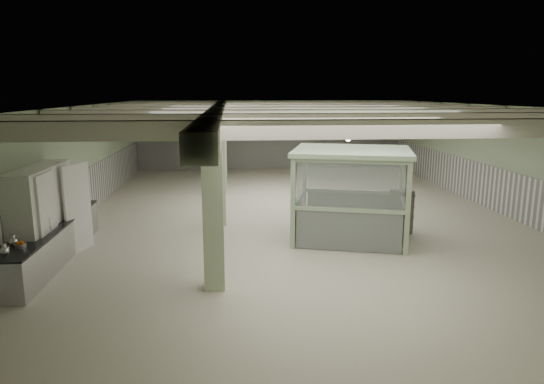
{
  "coord_description": "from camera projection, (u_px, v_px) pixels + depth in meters",
  "views": [
    {
      "loc": [
        -2.14,
        -15.64,
        4.04
      ],
      "look_at": [
        -0.99,
        -2.45,
        1.3
      ],
      "focal_mm": 32.0,
      "sensor_mm": 36.0,
      "label": 1
    }
  ],
  "objects": [
    {
      "name": "floor",
      "position": [
        295.0,
        215.0,
        16.26
      ],
      "size": [
        20.0,
        20.0,
        0.0
      ],
      "primitive_type": "plane",
      "color": "beige",
      "rests_on": "ground"
    },
    {
      "name": "ceiling",
      "position": [
        296.0,
        106.0,
        15.53
      ],
      "size": [
        14.0,
        20.0,
        0.02
      ],
      "primitive_type": "cube",
      "color": "beige",
      "rests_on": "wall_back"
    },
    {
      "name": "wall_back",
      "position": [
        270.0,
        135.0,
        25.65
      ],
      "size": [
        14.0,
        0.02,
        3.6
      ],
      "primitive_type": "cube",
      "color": "#A6BD97",
      "rests_on": "floor"
    },
    {
      "name": "wall_front",
      "position": [
        401.0,
        272.0,
        6.14
      ],
      "size": [
        14.0,
        0.02,
        3.6
      ],
      "primitive_type": "cube",
      "color": "#A6BD97",
      "rests_on": "floor"
    },
    {
      "name": "wall_left",
      "position": [
        76.0,
        164.0,
        15.3
      ],
      "size": [
        0.02,
        20.0,
        3.6
      ],
      "primitive_type": "cube",
      "color": "#A6BD97",
      "rests_on": "floor"
    },
    {
      "name": "wall_right",
      "position": [
        499.0,
        159.0,
        16.49
      ],
      "size": [
        0.02,
        20.0,
        3.6
      ],
      "primitive_type": "cube",
      "color": "#A6BD97",
      "rests_on": "floor"
    },
    {
      "name": "wainscot_left",
      "position": [
        79.0,
        197.0,
        15.51
      ],
      "size": [
        0.05,
        19.9,
        1.5
      ],
      "primitive_type": "cube",
      "color": "white",
      "rests_on": "floor"
    },
    {
      "name": "wainscot_right",
      "position": [
        496.0,
        189.0,
        16.7
      ],
      "size": [
        0.05,
        19.9,
        1.5
      ],
      "primitive_type": "cube",
      "color": "white",
      "rests_on": "floor"
    },
    {
      "name": "wainscot_back",
      "position": [
        270.0,
        155.0,
        25.84
      ],
      "size": [
        13.9,
        0.05,
        1.5
      ],
      "primitive_type": "cube",
      "color": "white",
      "rests_on": "floor"
    },
    {
      "name": "girder",
      "position": [
        218.0,
        113.0,
        15.36
      ],
      "size": [
        0.45,
        19.9,
        0.4
      ],
      "primitive_type": "cube",
      "color": "silver",
      "rests_on": "ceiling"
    },
    {
      "name": "beam_a",
      "position": [
        355.0,
        129.0,
        8.25
      ],
      "size": [
        13.9,
        0.35,
        0.32
      ],
      "primitive_type": "cube",
      "color": "silver",
      "rests_on": "ceiling"
    },
    {
      "name": "beam_b",
      "position": [
        327.0,
        121.0,
        10.69
      ],
      "size": [
        13.9,
        0.35,
        0.32
      ],
      "primitive_type": "cube",
      "color": "silver",
      "rests_on": "ceiling"
    },
    {
      "name": "beam_c",
      "position": [
        308.0,
        115.0,
        13.12
      ],
      "size": [
        13.9,
        0.35,
        0.32
      ],
      "primitive_type": "cube",
      "color": "silver",
      "rests_on": "ceiling"
    },
    {
      "name": "beam_d",
      "position": [
        296.0,
        112.0,
        15.56
      ],
      "size": [
        13.9,
        0.35,
        0.32
      ],
      "primitive_type": "cube",
      "color": "silver",
      "rests_on": "ceiling"
    },
    {
      "name": "beam_e",
      "position": [
        287.0,
        109.0,
        18.0
      ],
      "size": [
        13.9,
        0.35,
        0.32
      ],
      "primitive_type": "cube",
      "color": "silver",
      "rests_on": "ceiling"
    },
    {
      "name": "beam_f",
      "position": [
        280.0,
        107.0,
        20.44
      ],
      "size": [
        13.9,
        0.35,
        0.32
      ],
      "primitive_type": "cube",
      "color": "silver",
      "rests_on": "ceiling"
    },
    {
      "name": "beam_g",
      "position": [
        275.0,
        105.0,
        22.88
      ],
      "size": [
        13.9,
        0.35,
        0.32
      ],
      "primitive_type": "cube",
      "color": "silver",
      "rests_on": "ceiling"
    },
    {
      "name": "column_a",
      "position": [
        213.0,
        205.0,
        9.83
      ],
      "size": [
        0.42,
        0.42,
        3.6
      ],
      "primitive_type": "cube",
      "color": "beige",
      "rests_on": "floor"
    },
    {
      "name": "column_b",
      "position": [
        218.0,
        167.0,
        14.7
      ],
      "size": [
        0.42,
        0.42,
        3.6
      ],
      "primitive_type": "cube",
      "color": "beige",
      "rests_on": "floor"
    },
    {
      "name": "column_c",
      "position": [
        221.0,
        148.0,
        19.58
      ],
      "size": [
        0.42,
        0.42,
        3.6
      ],
      "primitive_type": "cube",
      "color": "beige",
      "rests_on": "floor"
    },
    {
      "name": "column_d",
      "position": [
        222.0,
        139.0,
        23.48
      ],
      "size": [
        0.42,
        0.42,
        3.6
      ],
      "primitive_type": "cube",
      "color": "beige",
      "rests_on": "floor"
    },
    {
      "name": "pendant_front",
      "position": [
        348.0,
        137.0,
        10.8
      ],
      "size": [
        0.44,
        0.44,
        0.22
      ],
      "primitive_type": "cone",
      "rotation": [
        3.14,
        0.0,
        0.0
      ],
      "color": "#314131",
      "rests_on": "ceiling"
    },
    {
      "name": "pendant_mid",
      "position": [
        309.0,
        122.0,
        16.17
      ],
      "size": [
        0.44,
        0.44,
        0.22
      ],
      "primitive_type": "cone",
      "rotation": [
        3.14,
        0.0,
        0.0
      ],
      "color": "#314131",
      "rests_on": "ceiling"
    },
    {
      "name": "pendant_back",
      "position": [
        290.0,
        115.0,
        21.05
      ],
      "size": [
        0.44,
        0.44,
        0.22
      ],
      "primitive_type": "cone",
      "rotation": [
        3.14,
        0.0,
        0.0
      ],
      "color": "#314131",
      "rests_on": "ceiling"
    },
    {
      "name": "prep_counter",
      "position": [
        50.0,
        243.0,
        11.74
      ],
      "size": [
        0.93,
        5.32,
        0.91
      ],
      "color": "#B9B9BE",
      "rests_on": "floor"
    },
    {
      "name": "pitcher_near",
      "position": [
        4.0,
        250.0,
        9.37
      ],
      "size": [
        0.2,
        0.22,
        0.27
      ],
      "primitive_type": null,
      "rotation": [
        0.0,
        0.0,
        -0.09
      ],
      "color": "#B9B9BE",
      "rests_on": "prep_counter"
    },
    {
      "name": "pitcher_far",
      "position": [
        13.0,
        241.0,
        9.97
      ],
      "size": [
        0.23,
        0.25,
        0.26
      ],
      "primitive_type": null,
      "rotation": [
        0.0,
        0.0,
        0.3
      ],
      "color": "#B9B9BE",
      "rests_on": "prep_counter"
    },
    {
      "name": "veg_colander",
      "position": [
        78.0,
        204.0,
        13.39
      ],
      "size": [
        0.53,
        0.53,
        0.22
      ],
      "primitive_type": null,
      "rotation": [
        0.0,
        0.0,
        -0.08
      ],
      "color": "#3B3B3F",
      "rests_on": "prep_counter"
    },
    {
      "name": "orange_bowl",
      "position": [
        21.0,
        246.0,
        9.93
      ],
      "size": [
        0.22,
        0.22,
        0.08
      ],
      "primitive_type": "cylinder",
      "rotation": [
        0.0,
        0.0,
        -0.01
      ],
      "color": "#B2B2B7",
      "rests_on": "prep_counter"
    },
    {
      "name": "walkin_cooler",
      "position": [
        42.0,
        212.0,
        11.55
      ],
      "size": [
        1.02,
        2.67,
        2.44
      ],
      "color": "white",
      "rests_on": "floor"
    },
    {
      "name": "guard_booth",
      "position": [
        351.0,
        178.0,
        13.31
      ],
      "size": [
        3.73,
        3.4,
        2.52
      ],
      "rotation": [
        0.0,
        0.0,
        -0.28
      ],
      "color": "#9AB490",
      "rests_on": "floor"
    },
    {
      "name": "filing_cabinet",
      "position": [
        401.0,
        211.0,
        14.09
      ],
      "size": [
        0.61,
        0.7,
        1.27
      ],
      "primitive_type": "cube",
      "rotation": [
        0.0,
        0.0,
        0.43
      ],
      "color": "#595B4C",
      "rests_on": "floor"
    }
  ]
}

